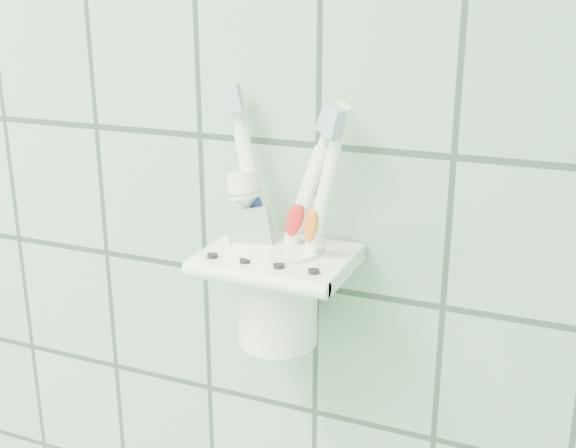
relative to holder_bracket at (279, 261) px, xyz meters
The scene contains 6 objects.
holder_bracket is the anchor object (origin of this frame).
cup 0.03m from the holder_bracket, 127.05° to the left, with size 0.08×0.08×0.09m.
toothbrush_pink 0.04m from the holder_bracket, 113.95° to the left, with size 0.06×0.03×0.21m.
toothbrush_blue 0.04m from the holder_bracket, 161.92° to the left, with size 0.06×0.03×0.20m.
toothbrush_orange 0.04m from the holder_bracket, 72.20° to the left, with size 0.06×0.05×0.21m.
toothpaste_tube 0.02m from the holder_bracket, 163.17° to the right, with size 0.06×0.04×0.15m.
Camera 1 is at (0.89, 0.64, 1.51)m, focal length 45.00 mm.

